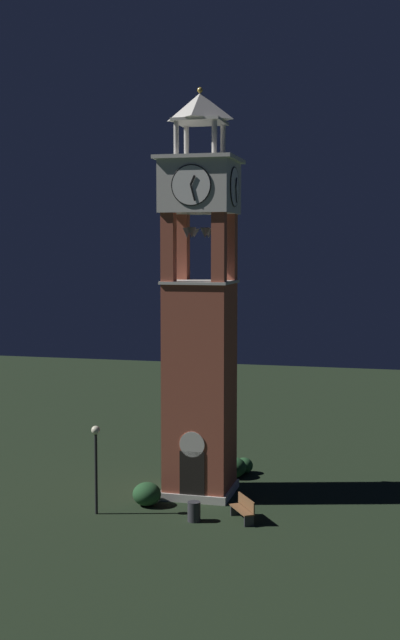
% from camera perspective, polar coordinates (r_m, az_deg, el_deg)
% --- Properties ---
extents(ground, '(80.00, 80.00, 0.00)m').
position_cam_1_polar(ground, '(37.79, 0.00, -11.80)').
color(ground, black).
extents(clock_tower, '(3.36, 3.36, 17.72)m').
position_cam_1_polar(clock_tower, '(36.33, -0.00, -0.60)').
color(clock_tower, '#9E4C38').
rests_on(clock_tower, ground).
extents(park_bench, '(1.25, 1.57, 0.95)m').
position_cam_1_polar(park_bench, '(34.21, 2.99, -12.79)').
color(park_bench, brown).
rests_on(park_bench, ground).
extents(lamp_post, '(0.36, 0.36, 3.68)m').
position_cam_1_polar(lamp_post, '(34.65, -7.15, -9.00)').
color(lamp_post, black).
rests_on(lamp_post, ground).
extents(trash_bin, '(0.52, 0.52, 0.80)m').
position_cam_1_polar(trash_bin, '(34.12, -0.41, -12.98)').
color(trash_bin, '#2D2D33').
rests_on(trash_bin, ground).
extents(shrub_near_entry, '(1.17, 1.17, 0.97)m').
position_cam_1_polar(shrub_near_entry, '(40.17, 2.34, -10.06)').
color(shrub_near_entry, '#234C28').
rests_on(shrub_near_entry, ground).
extents(shrub_left_of_tower, '(1.21, 1.21, 0.99)m').
position_cam_1_polar(shrub_left_of_tower, '(36.10, -3.66, -11.81)').
color(shrub_left_of_tower, '#234C28').
rests_on(shrub_left_of_tower, ground).
extents(shrub_behind_bench, '(0.86, 0.86, 0.77)m').
position_cam_1_polar(shrub_behind_bench, '(40.88, 3.04, -9.93)').
color(shrub_behind_bench, '#234C28').
rests_on(shrub_behind_bench, ground).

